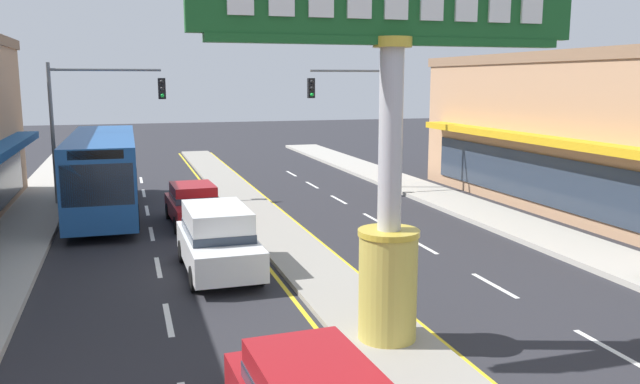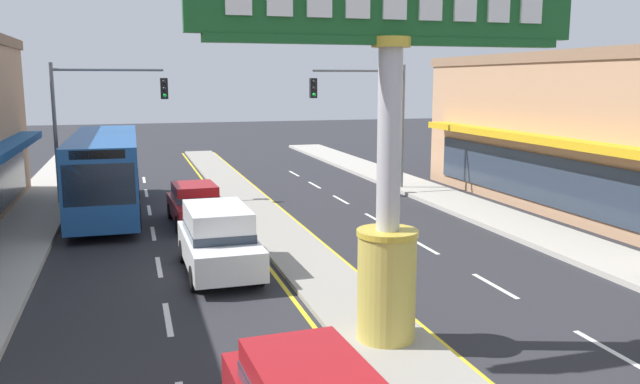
% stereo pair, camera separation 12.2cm
% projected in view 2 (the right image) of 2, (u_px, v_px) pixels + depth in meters
% --- Properties ---
extents(median_strip, '(1.99, 52.00, 0.14)m').
position_uv_depth(median_strip, '(270.00, 224.00, 24.42)').
color(median_strip, gray).
rests_on(median_strip, ground).
extents(sidewalk_left, '(2.59, 60.00, 0.18)m').
position_uv_depth(sidewalk_left, '(4.00, 255.00, 20.04)').
color(sidewalk_left, '#ADA89E').
rests_on(sidewalk_left, ground).
extents(sidewalk_right, '(2.59, 60.00, 0.18)m').
position_uv_depth(sidewalk_right, '(505.00, 220.00, 25.01)').
color(sidewalk_right, '#ADA89E').
rests_on(sidewalk_right, ground).
extents(lane_markings, '(8.73, 52.00, 0.01)m').
position_uv_depth(lane_markings, '(278.00, 234.00, 23.15)').
color(lane_markings, silver).
rests_on(lane_markings, ground).
extents(district_sign, '(7.88, 1.27, 7.67)m').
position_uv_depth(district_sign, '(389.00, 144.00, 12.77)').
color(district_sign, gold).
rests_on(district_sign, median_strip).
extents(storefront_right, '(8.06, 19.11, 6.62)m').
position_uv_depth(storefront_right, '(605.00, 131.00, 27.51)').
color(storefront_right, tan).
rests_on(storefront_right, ground).
extents(traffic_light_left_side, '(4.86, 0.46, 6.20)m').
position_uv_depth(traffic_light_left_side, '(97.00, 108.00, 27.88)').
color(traffic_light_left_side, slate).
rests_on(traffic_light_left_side, ground).
extents(traffic_light_right_side, '(4.86, 0.46, 6.20)m').
position_uv_depth(traffic_light_right_side, '(370.00, 106.00, 31.00)').
color(traffic_light_right_side, slate).
rests_on(traffic_light_right_side, ground).
extents(bus_near_right_lane, '(2.63, 11.22, 3.26)m').
position_uv_depth(bus_near_right_lane, '(106.00, 169.00, 26.45)').
color(bus_near_right_lane, '#1E5199').
rests_on(bus_near_right_lane, ground).
extents(suv_near_left_lane, '(2.02, 4.63, 1.90)m').
position_uv_depth(suv_near_left_lane, '(218.00, 239.00, 18.40)').
color(suv_near_left_lane, white).
rests_on(suv_near_left_lane, ground).
extents(sedan_mid_left_lane, '(1.98, 4.37, 1.53)m').
position_uv_depth(sedan_mid_left_lane, '(195.00, 204.00, 24.68)').
color(sedan_mid_left_lane, maroon).
rests_on(sedan_mid_left_lane, ground).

